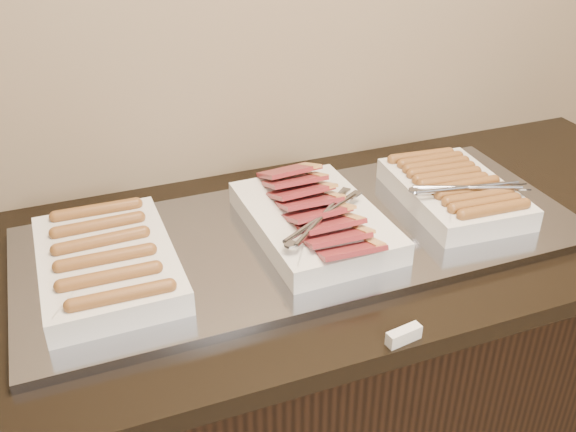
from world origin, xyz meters
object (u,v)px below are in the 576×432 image
Objects in this scene: dish_left at (107,261)px; dish_right at (455,190)px; warming_tray at (305,237)px; dish_center at (314,219)px; counter at (300,390)px.

dish_left is 0.78m from dish_right.
warming_tray is 0.42m from dish_left.
dish_center is at bearing -1.07° from dish_left.
dish_left is 0.92× the size of dish_center.
dish_center reaches higher than warming_tray.
warming_tray is at bearing -176.88° from dish_right.
dish_left is 0.43m from dish_center.
dish_center reaches higher than dish_left.
dish_center is (0.02, -0.00, 0.04)m from warming_tray.
counter is at bearing -176.86° from dish_right.
dish_right is (0.38, -0.00, 0.50)m from counter.
warming_tray is 0.05m from dish_center.
dish_center is at bearing -10.43° from warming_tray.
dish_center reaches higher than counter.
counter is 5.45× the size of dish_left.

